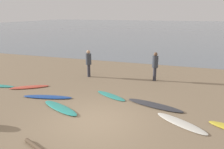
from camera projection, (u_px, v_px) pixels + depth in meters
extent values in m
cube|color=#8C7559|center=(145.00, 68.00, 18.10)|extent=(120.00, 120.00, 0.20)
cube|color=slate|center=(181.00, 27.00, 64.39)|extent=(140.00, 100.00, 0.01)
ellipsoid|color=#D84C38|center=(29.00, 87.00, 12.96)|extent=(2.06, 1.61, 0.08)
ellipsoid|color=#1E479E|center=(48.00, 97.00, 11.44)|extent=(2.53, 1.03, 0.09)
ellipsoid|color=teal|center=(60.00, 108.00, 10.13)|extent=(2.35, 1.48, 0.10)
ellipsoid|color=teal|center=(111.00, 96.00, 11.64)|extent=(1.97, 1.35, 0.06)
ellipsoid|color=#333338|center=(154.00, 105.00, 10.42)|extent=(2.75, 1.30, 0.09)
ellipsoid|color=silver|center=(181.00, 123.00, 8.77)|extent=(2.21, 1.72, 0.07)
cylinder|color=#2D2D38|center=(89.00, 71.00, 15.08)|extent=(0.20, 0.20, 0.82)
cylinder|color=#333842|center=(89.00, 59.00, 14.88)|extent=(0.36, 0.36, 0.72)
sphere|color=tan|center=(88.00, 52.00, 14.75)|extent=(0.23, 0.23, 0.23)
cylinder|color=#2D2D38|center=(155.00, 74.00, 14.23)|extent=(0.20, 0.20, 0.83)
cylinder|color=#333842|center=(155.00, 62.00, 14.03)|extent=(0.36, 0.36, 0.72)
sphere|color=brown|center=(156.00, 54.00, 13.90)|extent=(0.23, 0.23, 0.23)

